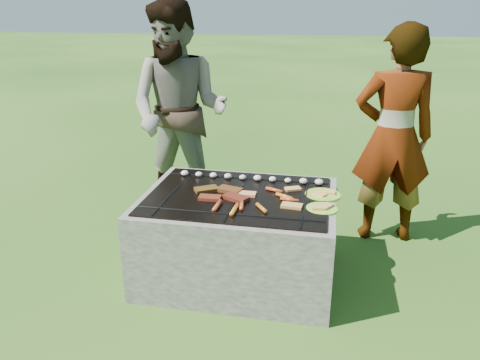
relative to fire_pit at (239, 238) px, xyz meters
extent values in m
plane|color=#1D4210|center=(0.00, 0.00, -0.28)|extent=(60.00, 60.00, 0.00)
cube|color=#A39B90|center=(0.00, 0.41, 0.02)|extent=(1.30, 0.18, 0.60)
cube|color=gray|center=(0.00, -0.41, 0.02)|extent=(1.30, 0.18, 0.60)
cube|color=gray|center=(-0.56, 0.00, 0.02)|extent=(0.18, 0.64, 0.60)
cube|color=#9D978C|center=(0.56, 0.00, 0.02)|extent=(0.18, 0.64, 0.60)
cube|color=black|center=(0.00, 0.00, -0.04)|extent=(0.94, 0.64, 0.48)
sphere|color=#FF5914|center=(0.00, 0.00, 0.18)|extent=(0.10, 0.10, 0.10)
cube|color=black|center=(0.00, 0.00, 0.32)|extent=(1.20, 0.90, 0.01)
cylinder|color=black|center=(-0.45, 0.00, 0.33)|extent=(0.01, 0.88, 0.01)
cylinder|color=black|center=(0.00, 0.00, 0.33)|extent=(0.01, 0.88, 0.01)
cylinder|color=black|center=(0.45, 0.00, 0.33)|extent=(0.01, 0.88, 0.01)
cylinder|color=black|center=(0.00, -0.32, 0.33)|extent=(1.18, 0.01, 0.01)
cylinder|color=black|center=(0.00, 0.32, 0.33)|extent=(1.18, 0.01, 0.01)
ellipsoid|color=white|center=(-0.47, 0.30, 0.35)|extent=(0.06, 0.06, 0.04)
ellipsoid|color=#F2ECCD|center=(-0.36, 0.30, 0.35)|extent=(0.05, 0.05, 0.04)
ellipsoid|color=white|center=(-0.25, 0.30, 0.35)|extent=(0.05, 0.05, 0.04)
ellipsoid|color=beige|center=(-0.14, 0.30, 0.35)|extent=(0.05, 0.05, 0.04)
ellipsoid|color=beige|center=(-0.03, 0.30, 0.35)|extent=(0.05, 0.05, 0.04)
ellipsoid|color=white|center=(0.08, 0.30, 0.35)|extent=(0.06, 0.06, 0.04)
ellipsoid|color=beige|center=(0.19, 0.30, 0.35)|extent=(0.05, 0.05, 0.04)
ellipsoid|color=white|center=(0.30, 0.30, 0.35)|extent=(0.05, 0.05, 0.03)
ellipsoid|color=beige|center=(0.42, 0.30, 0.35)|extent=(0.06, 0.06, 0.04)
ellipsoid|color=beige|center=(0.53, 0.30, 0.35)|extent=(0.06, 0.06, 0.04)
cube|color=brown|center=(-0.23, 0.03, 0.34)|extent=(0.18, 0.16, 0.02)
cube|color=brown|center=(-0.07, 0.05, 0.34)|extent=(0.19, 0.14, 0.02)
cube|color=#A0321D|center=(-0.17, -0.11, 0.34)|extent=(0.15, 0.09, 0.02)
cube|color=maroon|center=(0.00, -0.08, 0.34)|extent=(0.19, 0.16, 0.02)
cylinder|color=#E24825|center=(0.23, 0.10, 0.34)|extent=(0.13, 0.07, 0.02)
cylinder|color=orange|center=(0.31, 0.00, 0.34)|extent=(0.12, 0.09, 0.02)
cylinder|color=#B93A1E|center=(0.35, -0.05, 0.34)|extent=(0.13, 0.04, 0.02)
cylinder|color=#B83A1E|center=(0.06, -0.20, 0.34)|extent=(0.04, 0.14, 0.02)
cylinder|color=orange|center=(0.19, -0.22, 0.34)|extent=(0.09, 0.12, 0.02)
cylinder|color=red|center=(-0.09, -0.24, 0.34)|extent=(0.03, 0.15, 0.03)
cylinder|color=#F6A228|center=(0.03, -0.28, 0.34)|extent=(0.04, 0.16, 0.03)
cube|color=#EFAB7A|center=(0.05, 0.00, 0.34)|extent=(0.13, 0.08, 0.02)
cube|color=tan|center=(0.37, -0.14, 0.34)|extent=(0.14, 0.09, 0.02)
cube|color=tan|center=(0.35, 0.16, 0.34)|extent=(0.12, 0.10, 0.01)
cylinder|color=#B8D432|center=(0.56, 0.11, 0.33)|extent=(0.29, 0.29, 0.02)
cube|color=#F1C37B|center=(0.54, 0.09, 0.34)|extent=(0.10, 0.09, 0.01)
cube|color=tan|center=(0.59, 0.13, 0.34)|extent=(0.10, 0.06, 0.02)
cylinder|color=yellow|center=(0.56, -0.12, 0.32)|extent=(0.24, 0.24, 0.01)
cube|color=tan|center=(0.54, -0.14, 0.34)|extent=(0.09, 0.06, 0.01)
cube|color=tan|center=(0.59, -0.10, 0.34)|extent=(0.09, 0.10, 0.01)
imported|color=gray|center=(1.07, 0.81, 0.57)|extent=(0.67, 0.48, 1.71)
imported|color=gray|center=(-0.73, 0.98, 0.66)|extent=(0.98, 0.80, 1.88)
camera|label=1|loc=(0.57, -2.87, 1.53)|focal=35.00mm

